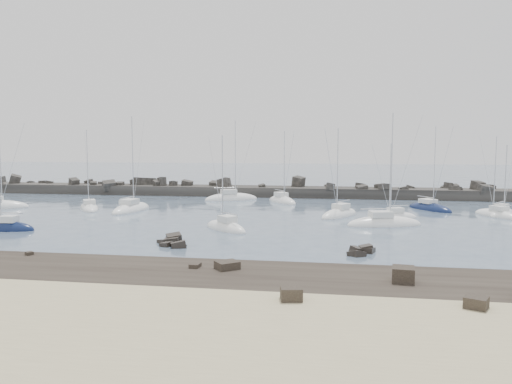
# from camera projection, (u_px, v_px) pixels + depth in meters

# --- Properties ---
(ground) EXTENTS (400.00, 400.00, 0.00)m
(ground) POSITION_uv_depth(u_px,v_px,m) (233.00, 230.00, 57.59)
(ground) COLOR #485A70
(ground) RESTS_ON ground
(sand_strip) EXTENTS (140.00, 14.00, 1.00)m
(sand_strip) POSITION_uv_depth(u_px,v_px,m) (108.00, 333.00, 26.15)
(sand_strip) COLOR #C6B889
(sand_strip) RESTS_ON ground
(rock_shelf) EXTENTS (140.00, 12.71, 1.92)m
(rock_shelf) POSITION_uv_depth(u_px,v_px,m) (173.00, 281.00, 35.96)
(rock_shelf) COLOR black
(rock_shelf) RESTS_ON ground
(rock_cluster_near) EXTENTS (3.86, 4.93, 1.66)m
(rock_cluster_near) POSITION_uv_depth(u_px,v_px,m) (174.00, 243.00, 49.59)
(rock_cluster_near) COLOR black
(rock_cluster_near) RESTS_ON ground
(rock_cluster_far) EXTENTS (2.73, 3.26, 1.27)m
(rock_cluster_far) POSITION_uv_depth(u_px,v_px,m) (362.00, 252.00, 45.10)
(rock_cluster_far) COLOR black
(rock_cluster_far) RESTS_ON ground
(breakwater) EXTENTS (115.00, 7.85, 5.28)m
(breakwater) POSITION_uv_depth(u_px,v_px,m) (234.00, 194.00, 96.16)
(breakwater) COLOR #292724
(breakwater) RESTS_ON ground
(sailboat_1) EXTENTS (6.60, 8.27, 12.94)m
(sailboat_1) POSITION_uv_depth(u_px,v_px,m) (89.00, 208.00, 75.73)
(sailboat_1) COLOR white
(sailboat_1) RESTS_ON ground
(sailboat_2) EXTENTS (6.94, 2.48, 11.14)m
(sailboat_2) POSITION_uv_depth(u_px,v_px,m) (6.00, 229.00, 57.37)
(sailboat_2) COLOR #101C42
(sailboat_2) RESTS_ON ground
(sailboat_3) EXTENTS (4.05, 9.84, 15.10)m
(sailboat_3) POSITION_uv_depth(u_px,v_px,m) (131.00, 210.00, 74.10)
(sailboat_3) COLOR white
(sailboat_3) RESTS_ON ground
(sailboat_4) EXTENTS (9.91, 6.88, 15.19)m
(sailboat_4) POSITION_uv_depth(u_px,v_px,m) (231.00, 199.00, 88.68)
(sailboat_4) COLOR white
(sailboat_4) RESTS_ON ground
(sailboat_5) EXTENTS (6.92, 6.74, 11.89)m
(sailboat_5) POSITION_uv_depth(u_px,v_px,m) (226.00, 228.00, 57.72)
(sailboat_5) COLOR white
(sailboat_5) RESTS_ON ground
(sailboat_6) EXTENTS (6.42, 8.28, 13.05)m
(sailboat_6) POSITION_uv_depth(u_px,v_px,m) (339.00, 215.00, 68.45)
(sailboat_6) COLOR white
(sailboat_6) RESTS_ON ground
(sailboat_7) EXTENTS (9.74, 5.20, 14.69)m
(sailboat_7) POSITION_uv_depth(u_px,v_px,m) (384.00, 224.00, 60.69)
(sailboat_7) COLOR white
(sailboat_7) RESTS_ON ground
(sailboat_8) EXTENTS (6.86, 8.66, 13.51)m
(sailboat_8) POSITION_uv_depth(u_px,v_px,m) (430.00, 209.00, 75.33)
(sailboat_8) COLOR #101C42
(sailboat_8) RESTS_ON ground
(sailboat_9) EXTENTS (7.07, 4.33, 10.85)m
(sailboat_9) POSITION_uv_depth(u_px,v_px,m) (393.00, 218.00, 66.25)
(sailboat_9) COLOR white
(sailboat_9) RESTS_ON ground
(sailboat_10) EXTENTS (5.67, 7.64, 11.87)m
(sailboat_10) POSITION_uv_depth(u_px,v_px,m) (497.00, 215.00, 68.31)
(sailboat_10) COLOR white
(sailboat_10) RESTS_ON ground
(sailboat_12) EXTENTS (5.68, 6.43, 10.74)m
(sailboat_12) POSITION_uv_depth(u_px,v_px,m) (502.00, 214.00, 69.25)
(sailboat_12) COLOR white
(sailboat_12) RESTS_ON ground
(sailboat_13) EXTENTS (6.76, 8.20, 13.09)m
(sailboat_13) POSITION_uv_depth(u_px,v_px,m) (282.00, 201.00, 84.94)
(sailboat_13) COLOR white
(sailboat_13) RESTS_ON ground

